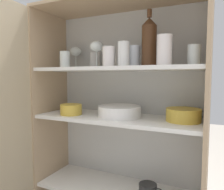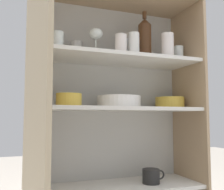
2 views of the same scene
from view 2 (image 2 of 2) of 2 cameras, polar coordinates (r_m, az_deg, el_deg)
name	(u,v)px [view 2 (image 2 of 2)]	position (r m, az deg, el deg)	size (l,w,h in m)	color
cupboard_back_panel	(107,120)	(1.63, -1.17, -5.46)	(0.98, 0.02, 1.41)	silver
cupboard_side_left	(26,121)	(1.38, -18.13, -5.34)	(0.02, 0.36, 1.41)	tan
cupboard_side_right	(188,120)	(1.70, 16.30, -5.25)	(0.02, 0.36, 1.41)	tan
shelf_board_lower	(116,187)	(1.52, 0.98, -19.44)	(0.94, 0.32, 0.02)	white
shelf_board_middle	(116,109)	(1.47, 0.95, -3.05)	(0.94, 0.32, 0.02)	white
shelf_board_upper	(116,59)	(1.51, 0.94, 7.80)	(0.94, 0.32, 0.02)	white
cupboard_door	(34,122)	(0.95, -16.54, -5.71)	(0.06, 0.49, 1.41)	tan
tumbler_glass_0	(168,46)	(1.57, 12.01, 10.42)	(0.07, 0.07, 0.14)	silver
tumbler_glass_1	(178,54)	(1.70, 14.25, 8.56)	(0.06, 0.06, 0.10)	white
tumbler_glass_2	(76,50)	(1.57, -7.75, 9.63)	(0.07, 0.07, 0.10)	white
tumbler_glass_3	(134,44)	(1.48, 4.78, 10.96)	(0.06, 0.06, 0.13)	white
tumbler_glass_4	(133,52)	(1.67, 4.65, 9.40)	(0.07, 0.07, 0.14)	white
tumbler_glass_5	(57,42)	(1.41, -11.79, 11.32)	(0.06, 0.06, 0.10)	white
tumbler_glass_6	(121,44)	(1.44, 1.93, 10.99)	(0.06, 0.06, 0.10)	silver
tumbler_glass_7	(131,49)	(1.56, 4.07, 9.88)	(0.08, 0.08, 0.11)	white
wine_glass_0	(96,35)	(1.49, -3.53, 12.89)	(0.08, 0.08, 0.15)	white
wine_glass_1	(52,38)	(1.56, -13.02, 12.02)	(0.08, 0.08, 0.15)	white
wine_bottle	(145,39)	(1.62, 7.15, 12.07)	(0.08, 0.08, 0.30)	#4C2D19
plate_stack_white	(119,102)	(1.48, 1.49, -1.45)	(0.25, 0.25, 0.06)	white
mixing_bowl_large	(170,102)	(1.66, 12.44, -1.54)	(0.18, 0.18, 0.07)	gold
serving_bowl_small	(69,99)	(1.34, -9.38, -0.90)	(0.13, 0.13, 0.06)	gold
coffee_mug_primary	(151,176)	(1.56, 8.56, -17.08)	(0.13, 0.10, 0.08)	black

